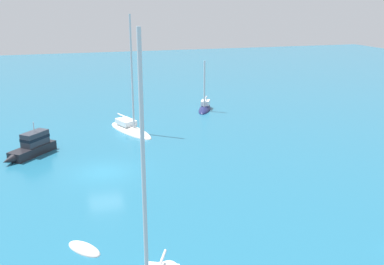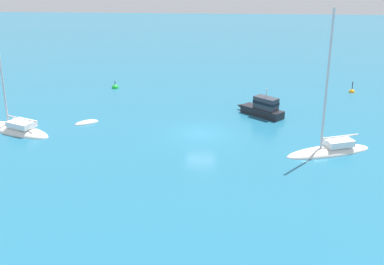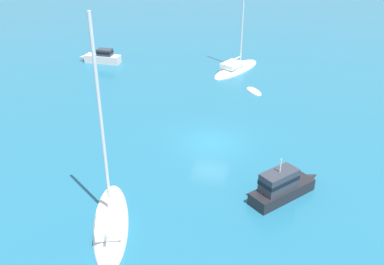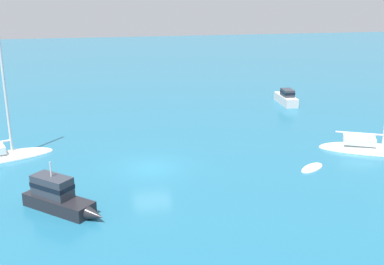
{
  "view_description": "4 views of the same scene",
  "coord_description": "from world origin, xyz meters",
  "px_view_note": "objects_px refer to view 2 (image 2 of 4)",
  "views": [
    {
      "loc": [
        -31.03,
        2.47,
        12.18
      ],
      "look_at": [
        -0.57,
        -6.6,
        2.66
      ],
      "focal_mm": 41.29,
      "sensor_mm": 36.0,
      "label": 1
    },
    {
      "loc": [
        1.78,
        -39.98,
        15.1
      ],
      "look_at": [
        -0.54,
        -3.56,
        1.43
      ],
      "focal_mm": 46.96,
      "sensor_mm": 36.0,
      "label": 2
    },
    {
      "loc": [
        26.42,
        4.65,
        14.84
      ],
      "look_at": [
        1.75,
        -1.0,
        1.58
      ],
      "focal_mm": 39.68,
      "sensor_mm": 36.0,
      "label": 3
    },
    {
      "loc": [
        2.73,
        29.52,
        11.77
      ],
      "look_at": [
        -3.48,
        -3.95,
        1.02
      ],
      "focal_mm": 44.68,
      "sensor_mm": 36.0,
      "label": 4
    }
  ],
  "objects_px": {
    "yacht": "(329,150)",
    "sailboat": "(16,129)",
    "channel_buoy": "(352,92)",
    "mooring_buoy": "(115,88)",
    "rib": "(87,123)",
    "motor_cruiser": "(262,108)"
  },
  "relations": [
    {
      "from": "yacht",
      "to": "sailboat",
      "type": "xyz_separation_m",
      "value": [
        -26.15,
        3.17,
        -0.05
      ]
    },
    {
      "from": "channel_buoy",
      "to": "mooring_buoy",
      "type": "xyz_separation_m",
      "value": [
        -26.18,
        0.05,
        -0.01
      ]
    },
    {
      "from": "rib",
      "to": "sailboat",
      "type": "bearing_deg",
      "value": 167.68
    },
    {
      "from": "yacht",
      "to": "channel_buoy",
      "type": "xyz_separation_m",
      "value": [
        5.75,
        17.43,
        -0.19
      ]
    },
    {
      "from": "yacht",
      "to": "channel_buoy",
      "type": "height_order",
      "value": "yacht"
    },
    {
      "from": "rib",
      "to": "motor_cruiser",
      "type": "height_order",
      "value": "motor_cruiser"
    },
    {
      "from": "sailboat",
      "to": "mooring_buoy",
      "type": "height_order",
      "value": "sailboat"
    },
    {
      "from": "yacht",
      "to": "mooring_buoy",
      "type": "bearing_deg",
      "value": -60.96
    },
    {
      "from": "rib",
      "to": "mooring_buoy",
      "type": "relative_size",
      "value": 1.93
    },
    {
      "from": "motor_cruiser",
      "to": "sailboat",
      "type": "height_order",
      "value": "sailboat"
    },
    {
      "from": "sailboat",
      "to": "rib",
      "type": "bearing_deg",
      "value": -131.49
    },
    {
      "from": "rib",
      "to": "mooring_buoy",
      "type": "xyz_separation_m",
      "value": [
        0.13,
        11.88,
        0.0
      ]
    },
    {
      "from": "channel_buoy",
      "to": "motor_cruiser",
      "type": "bearing_deg",
      "value": -140.07
    },
    {
      "from": "motor_cruiser",
      "to": "mooring_buoy",
      "type": "bearing_deg",
      "value": 12.46
    },
    {
      "from": "motor_cruiser",
      "to": "rib",
      "type": "bearing_deg",
      "value": 52.51
    },
    {
      "from": "yacht",
      "to": "channel_buoy",
      "type": "distance_m",
      "value": 18.35
    },
    {
      "from": "sailboat",
      "to": "mooring_buoy",
      "type": "distance_m",
      "value": 15.41
    },
    {
      "from": "mooring_buoy",
      "to": "motor_cruiser",
      "type": "bearing_deg",
      "value": -28.83
    },
    {
      "from": "sailboat",
      "to": "motor_cruiser",
      "type": "bearing_deg",
      "value": -140.42
    },
    {
      "from": "yacht",
      "to": "motor_cruiser",
      "type": "bearing_deg",
      "value": -82.71
    },
    {
      "from": "sailboat",
      "to": "mooring_buoy",
      "type": "relative_size",
      "value": 9.88
    },
    {
      "from": "motor_cruiser",
      "to": "mooring_buoy",
      "type": "distance_m",
      "value": 18.08
    }
  ]
}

